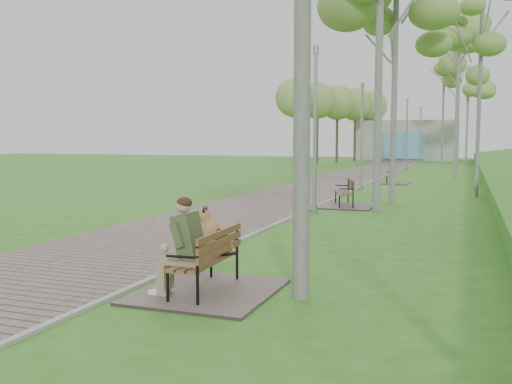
# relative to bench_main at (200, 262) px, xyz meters

# --- Properties ---
(ground) EXTENTS (120.00, 120.00, 0.00)m
(ground) POSITION_rel_bench_main_xyz_m (-0.98, 2.26, -0.43)
(ground) COLOR #366C1C
(ground) RESTS_ON ground
(walkway) EXTENTS (3.50, 67.00, 0.04)m
(walkway) POSITION_rel_bench_main_xyz_m (-2.73, 23.76, -0.41)
(walkway) COLOR #61544E
(walkway) RESTS_ON ground
(kerb) EXTENTS (0.10, 67.00, 0.05)m
(kerb) POSITION_rel_bench_main_xyz_m (-0.98, 23.76, -0.41)
(kerb) COLOR #999993
(kerb) RESTS_ON ground
(building_north) EXTENTS (10.00, 5.20, 4.00)m
(building_north) POSITION_rel_bench_main_xyz_m (-2.48, 53.23, 1.56)
(building_north) COLOR #9E9E99
(building_north) RESTS_ON ground
(bench_main) EXTENTS (1.78, 1.97, 1.55)m
(bench_main) POSITION_rel_bench_main_xyz_m (0.00, 0.00, 0.00)
(bench_main) COLOR #61544E
(bench_main) RESTS_ON ground
(bench_second) EXTENTS (1.73, 1.92, 1.06)m
(bench_second) POSITION_rel_bench_main_xyz_m (-0.20, 10.66, -0.24)
(bench_second) COLOR #61544E
(bench_second) RESTS_ON ground
(bench_third) EXTENTS (1.56, 1.74, 0.96)m
(bench_third) POSITION_rel_bench_main_xyz_m (-0.01, 20.71, -0.26)
(bench_third) COLOR #61544E
(bench_third) RESTS_ON ground
(lamp_post_near) EXTENTS (0.18, 0.18, 4.71)m
(lamp_post_near) POSITION_rel_bench_main_xyz_m (-0.71, 8.96, 1.77)
(lamp_post_near) COLOR #979A9F
(lamp_post_near) RESTS_ON ground
(lamp_post_second) EXTENTS (0.17, 0.17, 4.40)m
(lamp_post_second) POSITION_rel_bench_main_xyz_m (-0.73, 16.67, 1.62)
(lamp_post_second) COLOR #979A9F
(lamp_post_second) RESTS_ON ground
(lamp_post_third) EXTENTS (0.19, 0.19, 4.91)m
(lamp_post_third) POSITION_rel_bench_main_xyz_m (-0.59, 33.55, 1.86)
(lamp_post_third) COLOR #979A9F
(lamp_post_third) RESTS_ON ground
(lamp_post_far) EXTENTS (0.19, 0.19, 4.99)m
(lamp_post_far) POSITION_rel_bench_main_xyz_m (-0.63, 46.24, 1.90)
(lamp_post_far) COLOR #979A9F
(lamp_post_far) RESTS_ON ground
(pedestrian_near) EXTENTS (0.57, 0.42, 1.45)m
(pedestrian_near) POSITION_rel_bench_main_xyz_m (-3.87, 42.61, 0.29)
(pedestrian_near) COLOR white
(pedestrian_near) RESTS_ON ground
(birch_near_b) EXTENTS (2.22, 2.22, 8.44)m
(birch_near_b) POSITION_rel_bench_main_xyz_m (3.71, 15.33, 6.19)
(birch_near_b) COLOR silver
(birch_near_b) RESTS_ON ground
(birch_mid_c) EXTENTS (2.31, 2.31, 8.41)m
(birch_mid_c) POSITION_rel_bench_main_xyz_m (2.76, 25.34, 6.17)
(birch_mid_c) COLOR silver
(birch_mid_c) RESTS_ON ground
(birch_far_b) EXTENTS (2.87, 2.87, 10.36)m
(birch_far_b) POSITION_rel_bench_main_xyz_m (2.72, 31.67, 7.70)
(birch_far_b) COLOR silver
(birch_far_b) RESTS_ON ground
(birch_distant_a) EXTENTS (2.92, 2.92, 11.18)m
(birch_distant_a) POSITION_rel_bench_main_xyz_m (1.27, 45.76, 8.35)
(birch_distant_a) COLOR silver
(birch_distant_a) RESTS_ON ground
(birch_distant_b) EXTENTS (2.63, 2.63, 8.32)m
(birch_distant_b) POSITION_rel_bench_main_xyz_m (3.28, 43.28, 6.10)
(birch_distant_b) COLOR silver
(birch_distant_b) RESTS_ON ground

